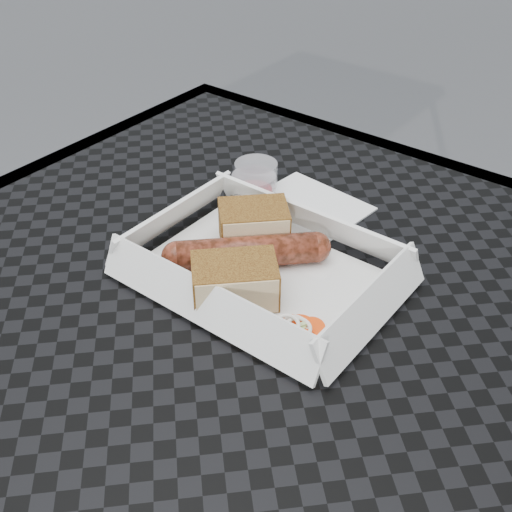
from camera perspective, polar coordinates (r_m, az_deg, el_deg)
The scene contains 9 objects.
patio_table at distance 0.62m, azimuth -0.79°, elevation -11.27°, with size 0.80×0.80×0.74m.
food_tray at distance 0.62m, azimuth 0.56°, elevation -1.64°, with size 0.22×0.15×0.00m, color white.
bratwurst at distance 0.62m, azimuth -0.80°, elevation 0.36°, with size 0.13×0.12×0.03m.
bread_near at distance 0.65m, azimuth -0.20°, elevation 2.72°, with size 0.07×0.05×0.04m, color brown.
bread_far at distance 0.58m, azimuth -1.90°, elevation -2.24°, with size 0.08×0.05×0.04m, color brown.
veg_garnish at distance 0.55m, azimuth 3.71°, elevation -6.75°, with size 0.03×0.03×0.00m.
napkin at distance 0.72m, azimuth 4.11°, elevation 4.11°, with size 0.12×0.12×0.00m, color white.
condiment_cup_sauce at distance 0.73m, azimuth -0.20°, elevation 6.16°, with size 0.05×0.05×0.03m, color maroon.
condiment_cup_empty at distance 0.75m, azimuth 0.00°, elevation 7.21°, with size 0.05×0.05×0.03m, color silver.
Camera 1 is at (0.26, -0.33, 1.13)m, focal length 45.00 mm.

